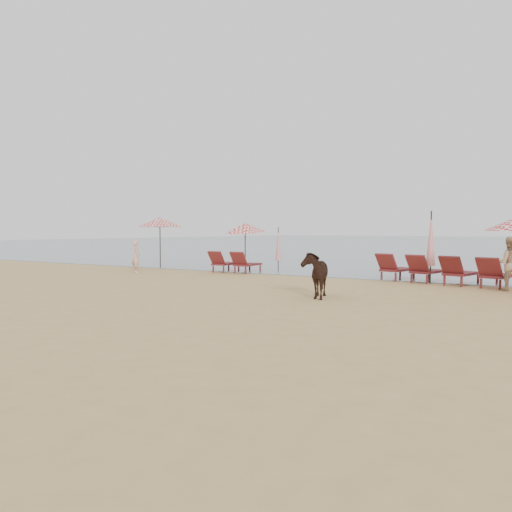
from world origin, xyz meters
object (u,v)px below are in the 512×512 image
(beachgoer_left, at_px, (136,257))
(beachgoer_right_a, at_px, (509,264))
(umbrella_closed_left, at_px, (278,244))
(umbrella_closed_right, at_px, (431,239))
(umbrella_open_left_b, at_px, (245,227))
(lounger_cluster_left, at_px, (234,262))
(cow, at_px, (315,274))
(lounger_cluster_right, at_px, (441,270))
(umbrella_open_left_a, at_px, (160,222))

(beachgoer_left, distance_m, beachgoer_right_a, 15.06)
(umbrella_closed_left, height_order, umbrella_closed_right, umbrella_closed_right)
(umbrella_open_left_b, height_order, beachgoer_left, umbrella_open_left_b)
(lounger_cluster_left, distance_m, beachgoer_left, 4.44)
(cow, bearing_deg, beachgoer_left, 140.34)
(umbrella_closed_left, relative_size, beachgoer_left, 1.40)
(lounger_cluster_right, xyz_separation_m, cow, (-2.37, -5.73, 0.18))
(umbrella_closed_left, bearing_deg, lounger_cluster_left, -127.73)
(lounger_cluster_right, bearing_deg, cow, -98.54)
(umbrella_open_left_a, xyz_separation_m, umbrella_closed_left, (6.19, 1.34, -1.06))
(umbrella_closed_right, bearing_deg, lounger_cluster_left, 179.06)
(lounger_cluster_left, height_order, lounger_cluster_right, lounger_cluster_right)
(umbrella_open_left_a, relative_size, umbrella_closed_right, 0.99)
(umbrella_open_left_a, bearing_deg, beachgoer_left, -74.53)
(lounger_cluster_left, height_order, beachgoer_right_a, beachgoer_right_a)
(umbrella_open_left_b, bearing_deg, umbrella_open_left_a, -179.17)
(umbrella_open_left_b, relative_size, beachgoer_left, 1.61)
(umbrella_closed_right, height_order, cow, umbrella_closed_right)
(umbrella_open_left_a, distance_m, umbrella_closed_right, 13.58)
(lounger_cluster_right, relative_size, umbrella_open_left_a, 1.85)
(beachgoer_left, bearing_deg, umbrella_open_left_b, -105.51)
(lounger_cluster_left, xyz_separation_m, umbrella_open_left_a, (-4.85, 0.40, 1.88))
(cow, relative_size, beachgoer_right_a, 0.92)
(lounger_cluster_right, bearing_deg, beachgoer_right_a, -9.96)
(beachgoer_left, bearing_deg, umbrella_open_left_a, -35.54)
(lounger_cluster_left, xyz_separation_m, umbrella_open_left_b, (0.04, 0.88, 1.60))
(lounger_cluster_left, height_order, umbrella_closed_left, umbrella_closed_left)
(beachgoer_right_a, bearing_deg, lounger_cluster_left, -18.13)
(beachgoer_left, bearing_deg, lounger_cluster_right, -136.95)
(umbrella_open_left_b, distance_m, beachgoer_right_a, 11.51)
(beachgoer_left, xyz_separation_m, beachgoer_right_a, (15.00, 1.43, 0.13))
(umbrella_closed_left, distance_m, beachgoer_right_a, 10.37)
(umbrella_closed_left, distance_m, umbrella_closed_right, 7.60)
(cow, bearing_deg, lounger_cluster_left, 117.18)
(umbrella_closed_right, bearing_deg, cow, -109.46)
(umbrella_open_left_b, relative_size, umbrella_closed_left, 1.15)
(umbrella_closed_right, distance_m, cow, 6.06)
(cow, bearing_deg, lounger_cluster_right, 45.55)
(umbrella_closed_left, bearing_deg, umbrella_open_left_b, -146.54)
(lounger_cluster_left, bearing_deg, beachgoer_right_a, -7.49)
(umbrella_open_left_b, height_order, umbrella_closed_left, umbrella_open_left_b)
(lounger_cluster_right, relative_size, umbrella_open_left_b, 2.02)
(cow, bearing_deg, beachgoer_right_a, 23.66)
(beachgoer_right_a, bearing_deg, umbrella_open_left_a, -17.95)
(umbrella_closed_right, xyz_separation_m, beachgoer_right_a, (2.63, -0.91, -0.75))
(lounger_cluster_right, distance_m, umbrella_open_left_b, 9.21)
(lounger_cluster_left, relative_size, beachgoer_left, 1.30)
(umbrella_closed_left, bearing_deg, umbrella_open_left_a, -167.83)
(umbrella_open_left_a, height_order, umbrella_closed_left, umbrella_open_left_a)
(beachgoer_left, relative_size, beachgoer_right_a, 0.85)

